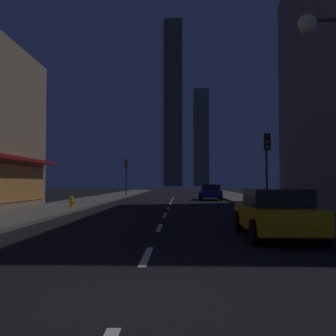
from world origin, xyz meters
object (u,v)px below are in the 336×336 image
(car_parked_far, at_px, (210,192))
(fire_hydrant_far_left, at_px, (72,202))
(traffic_light_far_left, at_px, (126,169))
(street_lamp_right, at_px, (334,68))
(car_parked_near, at_px, (275,213))
(traffic_light_near_right, at_px, (267,154))

(car_parked_far, relative_size, fire_hydrant_far_left, 6.48)
(car_parked_far, height_order, traffic_light_far_left, traffic_light_far_left)
(car_parked_far, relative_size, street_lamp_right, 0.64)
(car_parked_far, xyz_separation_m, traffic_light_far_left, (-9.10, 8.14, 2.45))
(street_lamp_right, bearing_deg, traffic_light_far_left, 108.78)
(car_parked_far, distance_m, traffic_light_far_left, 12.45)
(car_parked_near, xyz_separation_m, car_parked_far, (0.00, 23.78, 0.00))
(car_parked_near, bearing_deg, car_parked_far, 90.00)
(car_parked_near, bearing_deg, street_lamp_right, -2.19)
(car_parked_far, relative_size, traffic_light_far_left, 1.01)
(traffic_light_near_right, relative_size, traffic_light_far_left, 1.00)
(traffic_light_near_right, xyz_separation_m, street_lamp_right, (-0.12, -9.22, 1.87))
(car_parked_far, xyz_separation_m, street_lamp_right, (1.78, -23.85, 4.33))
(car_parked_near, distance_m, fire_hydrant_far_left, 14.88)
(traffic_light_near_right, xyz_separation_m, traffic_light_far_left, (-11.00, 22.76, 0.00))
(fire_hydrant_far_left, xyz_separation_m, street_lamp_right, (11.28, -11.52, 4.61))
(traffic_light_far_left, bearing_deg, street_lamp_right, -71.22)
(car_parked_far, distance_m, traffic_light_near_right, 14.95)
(car_parked_far, bearing_deg, fire_hydrant_far_left, -127.61)
(traffic_light_near_right, bearing_deg, car_parked_far, 97.40)
(car_parked_near, relative_size, fire_hydrant_far_left, 6.48)
(car_parked_far, bearing_deg, car_parked_near, -90.00)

